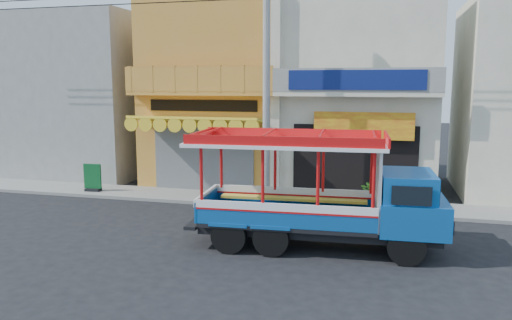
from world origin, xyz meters
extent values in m
plane|color=black|center=(0.00, 0.00, 0.00)|extent=(90.00, 90.00, 0.00)
cube|color=slate|center=(0.00, 4.00, 0.06)|extent=(30.00, 2.00, 0.12)
cube|color=#C7892C|center=(-4.00, 8.00, 4.00)|extent=(6.00, 6.00, 8.00)
cube|color=#595B5E|center=(-4.00, 4.98, 1.40)|extent=(4.20, 0.10, 2.60)
cube|color=yellow|center=(-4.00, 4.25, 3.05)|extent=(5.20, 1.50, 0.31)
cube|color=#C7892C|center=(-4.00, 4.65, 4.05)|extent=(6.00, 0.70, 0.18)
cube|color=#C7892C|center=(-4.00, 4.35, 4.60)|extent=(6.00, 0.12, 0.95)
cube|color=black|center=(-4.00, 4.97, 3.55)|extent=(4.50, 0.04, 0.45)
cube|color=beige|center=(2.00, 8.00, 4.00)|extent=(6.00, 6.00, 8.00)
cube|color=black|center=(2.00, 4.98, 1.50)|extent=(4.60, 0.12, 2.80)
cube|color=yellow|center=(2.30, 4.70, 2.90)|extent=(3.60, 0.05, 1.00)
cube|color=beige|center=(2.00, 4.65, 4.05)|extent=(6.00, 0.70, 0.18)
cube|color=gray|center=(2.00, 4.35, 4.55)|extent=(6.00, 0.12, 0.85)
cube|color=navy|center=(2.00, 4.28, 4.55)|extent=(4.80, 0.06, 0.70)
cube|color=beige|center=(-1.00, 4.85, 4.00)|extent=(0.35, 0.30, 8.00)
cube|color=gray|center=(-11.00, 8.00, 3.80)|extent=(6.00, 6.00, 7.60)
cylinder|color=gray|center=(-1.00, 3.30, 4.50)|extent=(0.26, 0.26, 9.00)
cylinder|color=black|center=(3.68, -1.51, 0.47)|extent=(0.95, 0.31, 0.94)
cylinder|color=black|center=(3.59, 0.27, 0.47)|extent=(0.95, 0.31, 0.94)
cylinder|color=black|center=(0.31, -1.69, 0.47)|extent=(0.95, 0.31, 0.94)
cylinder|color=black|center=(0.22, 0.09, 0.47)|extent=(0.95, 0.31, 0.94)
cylinder|color=black|center=(-0.81, -1.75, 0.47)|extent=(0.95, 0.31, 0.94)
cylinder|color=black|center=(-0.91, 0.03, 0.47)|extent=(0.95, 0.31, 0.94)
cube|color=black|center=(1.39, -0.74, 0.56)|extent=(6.37, 1.88, 0.26)
cube|color=#0F53A4|center=(3.82, -0.61, 1.08)|extent=(1.79, 2.15, 0.84)
cube|color=#0F53A4|center=(3.68, -0.62, 1.83)|extent=(1.41, 1.96, 0.70)
cube|color=black|center=(4.33, -0.58, 1.78)|extent=(0.14, 1.65, 0.52)
cube|color=black|center=(0.61, -0.78, 0.75)|extent=(4.74, 2.30, 0.11)
cube|color=#0F53A4|center=(0.66, -1.77, 1.08)|extent=(4.64, 0.32, 0.56)
cube|color=white|center=(0.66, -1.77, 1.33)|extent=(4.64, 0.33, 0.21)
cube|color=#0F53A4|center=(0.56, 0.21, 1.08)|extent=(4.64, 0.32, 0.56)
cube|color=white|center=(0.56, 0.21, 1.33)|extent=(4.64, 0.33, 0.21)
cylinder|color=red|center=(-1.51, -1.87, 2.11)|extent=(0.09, 0.09, 1.50)
cylinder|color=red|center=(-1.61, 0.08, 2.11)|extent=(0.09, 0.09, 1.50)
cube|color=white|center=(2.95, -0.66, 1.80)|extent=(0.17, 1.90, 2.11)
cube|color=white|center=(0.52, -0.78, 2.86)|extent=(5.32, 2.57, 0.09)
cube|color=red|center=(0.52, -0.78, 3.03)|extent=(5.12, 2.46, 0.24)
cube|color=black|center=(-8.27, 3.65, 0.18)|extent=(0.63, 0.37, 0.11)
cube|color=#0E5022|center=(-8.27, 3.65, 0.73)|extent=(0.72, 0.13, 1.00)
imported|color=#275819|center=(2.75, 3.77, 0.66)|extent=(1.29, 1.26, 1.09)
imported|color=#275819|center=(2.99, 4.50, 0.55)|extent=(0.51, 0.51, 0.87)
camera|label=1|loc=(3.03, -13.82, 4.47)|focal=35.00mm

